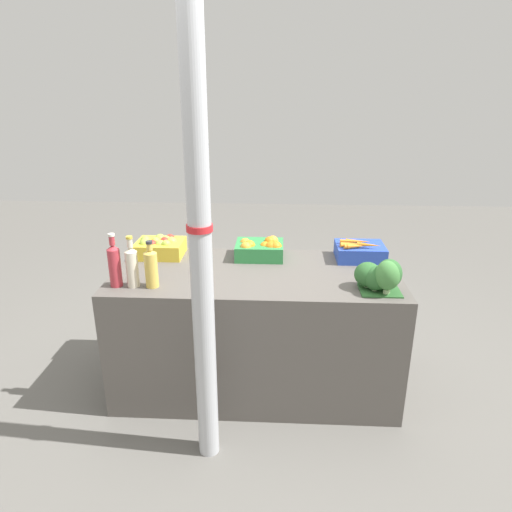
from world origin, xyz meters
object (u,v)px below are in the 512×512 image
at_px(juice_bottle_cloudy, 132,266).
at_px(juice_bottle_golden, 151,267).
at_px(support_pole, 201,251).
at_px(orange_crate, 261,249).
at_px(carrot_crate, 360,251).
at_px(broccoli_pile, 380,276).
at_px(juice_bottle_ruby, 115,264).
at_px(apple_crate, 160,246).

height_order(juice_bottle_cloudy, juice_bottle_golden, juice_bottle_cloudy).
xyz_separation_m(support_pole, juice_bottle_cloudy, (-0.46, 0.38, -0.23)).
relative_size(orange_crate, juice_bottle_golden, 1.15).
relative_size(carrot_crate, broccoli_pile, 1.24).
height_order(support_pole, carrot_crate, support_pole).
xyz_separation_m(orange_crate, carrot_crate, (0.64, 0.00, -0.01)).
distance_m(carrot_crate, juice_bottle_golden, 1.33).
bearing_deg(juice_bottle_ruby, orange_crate, 32.18).
xyz_separation_m(support_pole, orange_crate, (0.24, 0.88, -0.29)).
xyz_separation_m(carrot_crate, juice_bottle_golden, (-1.23, -0.51, 0.06)).
distance_m(juice_bottle_ruby, juice_bottle_cloudy, 0.10).
distance_m(carrot_crate, juice_bottle_ruby, 1.53).
bearing_deg(juice_bottle_golden, juice_bottle_cloudy, 180.00).
xyz_separation_m(carrot_crate, juice_bottle_cloudy, (-1.34, -0.51, 0.07)).
height_order(broccoli_pile, juice_bottle_cloudy, juice_bottle_cloudy).
bearing_deg(juice_bottle_cloudy, apple_crate, 87.21).
xyz_separation_m(support_pole, carrot_crate, (0.88, 0.89, -0.30)).
relative_size(juice_bottle_ruby, juice_bottle_golden, 1.14).
distance_m(apple_crate, juice_bottle_golden, 0.52).
height_order(carrot_crate, broccoli_pile, broccoli_pile).
height_order(orange_crate, juice_bottle_cloudy, juice_bottle_cloudy).
relative_size(broccoli_pile, juice_bottle_golden, 0.92).
bearing_deg(orange_crate, juice_bottle_ruby, -147.82).
height_order(apple_crate, juice_bottle_cloudy, juice_bottle_cloudy).
height_order(support_pole, juice_bottle_cloudy, support_pole).
bearing_deg(juice_bottle_golden, support_pole, -47.32).
distance_m(apple_crate, carrot_crate, 1.32).
bearing_deg(support_pole, juice_bottle_cloudy, 140.34).
distance_m(support_pole, orange_crate, 0.96).
bearing_deg(apple_crate, juice_bottle_cloudy, -92.79).
bearing_deg(support_pole, juice_bottle_golden, 132.68).
xyz_separation_m(orange_crate, broccoli_pile, (0.67, -0.50, 0.03)).
bearing_deg(juice_bottle_golden, orange_crate, 40.30).
bearing_deg(juice_bottle_cloudy, orange_crate, 35.64).
relative_size(apple_crate, juice_bottle_cloudy, 1.05).
xyz_separation_m(apple_crate, broccoli_pile, (1.34, -0.51, 0.03)).
relative_size(juice_bottle_ruby, juice_bottle_cloudy, 1.04).
height_order(apple_crate, orange_crate, orange_crate).
height_order(carrot_crate, juice_bottle_cloudy, juice_bottle_cloudy).
xyz_separation_m(support_pole, juice_bottle_ruby, (-0.56, 0.38, -0.22)).
height_order(juice_bottle_ruby, juice_bottle_golden, juice_bottle_ruby).
relative_size(juice_bottle_cloudy, juice_bottle_golden, 1.09).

